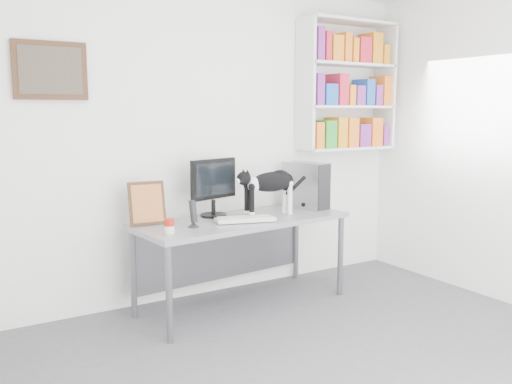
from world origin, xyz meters
TOP-DOWN VIEW (x-y plane):
  - room at (0.00, 0.00)m, footprint 4.01×4.01m
  - bookshelf at (1.40, 1.85)m, footprint 1.03×0.28m
  - wall_art at (-1.30, 1.97)m, footprint 0.52×0.04m
  - desk at (0.06, 1.54)m, footprint 1.84×0.86m
  - monitor at (-0.11, 1.74)m, footprint 0.50×0.33m
  - keyboard at (0.01, 1.42)m, footprint 0.50×0.30m
  - pc_tower at (0.78, 1.67)m, footprint 0.28×0.45m
  - speaker at (-0.43, 1.44)m, footprint 0.12×0.12m
  - leaning_print at (-0.69, 1.72)m, footprint 0.29×0.14m
  - soup_can at (-0.67, 1.33)m, footprint 0.10×0.10m
  - cat at (0.30, 1.50)m, footprint 0.64×0.20m

SIDE VIEW (x-z plane):
  - desk at x=0.06m, z-range 0.00..0.74m
  - keyboard at x=0.01m, z-range 0.74..0.78m
  - soup_can at x=-0.67m, z-range 0.74..0.85m
  - speaker at x=-0.43m, z-range 0.74..0.95m
  - leaning_print at x=-0.69m, z-range 0.74..1.09m
  - cat at x=0.30m, z-range 0.74..1.13m
  - pc_tower at x=0.78m, z-range 0.74..1.16m
  - monitor at x=-0.11m, z-range 0.74..1.23m
  - room at x=0.00m, z-range 0.00..2.70m
  - bookshelf at x=1.40m, z-range 1.23..2.47m
  - wall_art at x=-1.30m, z-range 1.69..2.11m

